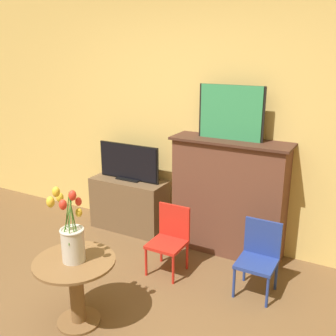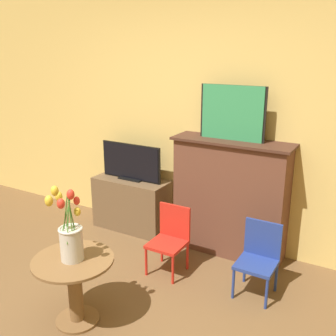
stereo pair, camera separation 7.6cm
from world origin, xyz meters
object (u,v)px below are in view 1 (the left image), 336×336
(chair_red, at_px, (170,236))
(painting, at_px, (231,113))
(chair_blue, at_px, (259,254))
(tv_monitor, at_px, (129,163))
(vase_tulips, at_px, (72,237))

(chair_red, bearing_deg, painting, 62.18)
(chair_red, distance_m, chair_blue, 0.82)
(painting, bearing_deg, chair_blue, -46.95)
(tv_monitor, xyz_separation_m, vase_tulips, (0.57, -1.57, -0.07))
(chair_blue, bearing_deg, chair_red, -175.14)
(painting, bearing_deg, vase_tulips, -109.65)
(painting, relative_size, tv_monitor, 0.85)
(tv_monitor, bearing_deg, chair_blue, -16.67)
(tv_monitor, relative_size, vase_tulips, 1.32)
(vase_tulips, bearing_deg, painting, 70.35)
(painting, relative_size, chair_red, 1.03)
(tv_monitor, relative_size, chair_red, 1.20)
(painting, xyz_separation_m, chair_blue, (0.50, -0.54, -1.09))
(painting, xyz_separation_m, tv_monitor, (-1.15, -0.04, -0.64))
(painting, height_order, chair_blue, painting)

